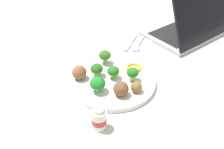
# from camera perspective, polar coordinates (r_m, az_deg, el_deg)

# --- Properties ---
(ground_plane) EXTENTS (4.00, 4.00, 0.00)m
(ground_plane) POSITION_cam_1_polar(r_m,az_deg,el_deg) (0.91, 0.00, -1.83)
(ground_plane) COLOR beige
(plate) EXTENTS (0.28, 0.28, 0.02)m
(plate) POSITION_cam_1_polar(r_m,az_deg,el_deg) (0.91, 0.00, -1.43)
(plate) COLOR white
(plate) RESTS_ON ground_plane
(broccoli_floret_front_right) EXTENTS (0.04, 0.04, 0.04)m
(broccoli_floret_front_right) POSITION_cam_1_polar(r_m,az_deg,el_deg) (0.91, -3.05, 1.19)
(broccoli_floret_front_right) COLOR #93C582
(broccoli_floret_front_right) RESTS_ON plate
(broccoli_floret_far_rim) EXTENTS (0.04, 0.04, 0.04)m
(broccoli_floret_far_rim) POSITION_cam_1_polar(r_m,az_deg,el_deg) (0.89, 0.54, 0.59)
(broccoli_floret_far_rim) COLOR #8FB966
(broccoli_floret_far_rim) RESTS_ON plate
(broccoli_floret_mid_right) EXTENTS (0.04, 0.04, 0.05)m
(broccoli_floret_mid_right) POSITION_cam_1_polar(r_m,az_deg,el_deg) (0.89, 4.20, 0.30)
(broccoli_floret_mid_right) COLOR #A8CD7E
(broccoli_floret_mid_right) RESTS_ON plate
(broccoli_floret_back_left) EXTENTS (0.04, 0.04, 0.05)m
(broccoli_floret_back_left) POSITION_cam_1_polar(r_m,az_deg,el_deg) (0.97, -1.46, 3.85)
(broccoli_floret_back_left) COLOR #94BA78
(broccoli_floret_back_left) RESTS_ON plate
(broccoli_floret_center) EXTENTS (0.05, 0.05, 0.05)m
(broccoli_floret_center) POSITION_cam_1_polar(r_m,az_deg,el_deg) (0.84, -2.94, -1.83)
(broccoli_floret_center) COLOR #9EBE77
(broccoli_floret_center) RESTS_ON plate
(meatball_front_right) EXTENTS (0.05, 0.05, 0.05)m
(meatball_front_right) POSITION_cam_1_polar(r_m,az_deg,el_deg) (0.83, 1.83, -2.91)
(meatball_front_right) COLOR brown
(meatball_front_right) RESTS_ON plate
(meatball_back_right) EXTENTS (0.05, 0.05, 0.05)m
(meatball_back_right) POSITION_cam_1_polar(r_m,az_deg,el_deg) (0.90, -6.64, 0.41)
(meatball_back_right) COLOR brown
(meatball_back_right) RESTS_ON plate
(meatball_front_left) EXTENTS (0.03, 0.03, 0.03)m
(meatball_front_left) POSITION_cam_1_polar(r_m,az_deg,el_deg) (0.85, 4.96, -2.55)
(meatball_front_left) COLOR brown
(meatball_front_left) RESTS_ON plate
(pepper_ring_front_right) EXTENTS (0.07, 0.07, 0.01)m
(pepper_ring_front_right) POSITION_cam_1_polar(r_m,az_deg,el_deg) (0.95, 4.43, 1.43)
(pepper_ring_front_right) COLOR yellow
(pepper_ring_front_right) RESTS_ON plate
(napkin) EXTENTS (0.17, 0.12, 0.01)m
(napkin) POSITION_cam_1_polar(r_m,az_deg,el_deg) (1.13, 4.69, 6.22)
(napkin) COLOR white
(napkin) RESTS_ON ground_plane
(fork) EXTENTS (0.12, 0.02, 0.01)m
(fork) POSITION_cam_1_polar(r_m,az_deg,el_deg) (1.11, 5.46, 6.06)
(fork) COLOR silver
(fork) RESTS_ON napkin
(knife) EXTENTS (0.15, 0.02, 0.01)m
(knife) POSITION_cam_1_polar(r_m,az_deg,el_deg) (1.12, 3.72, 6.47)
(knife) COLOR silver
(knife) RESTS_ON napkin
(yogurt_bottle) EXTENTS (0.04, 0.04, 0.07)m
(yogurt_bottle) POSITION_cam_1_polar(r_m,az_deg,el_deg) (0.75, -2.65, -9.00)
(yogurt_bottle) COLOR white
(yogurt_bottle) RESTS_ON ground_plane
(laptop) EXTENTS (0.39, 0.35, 0.20)m
(laptop) POSITION_cam_1_polar(r_m,az_deg,el_deg) (1.21, 15.48, 9.14)
(laptop) COLOR #BDBDBD
(laptop) RESTS_ON ground_plane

